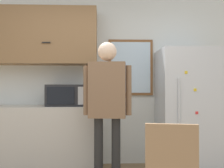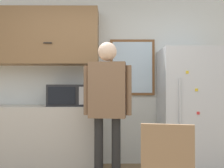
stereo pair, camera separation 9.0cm
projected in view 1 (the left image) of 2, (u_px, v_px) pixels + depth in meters
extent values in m
cube|color=silver|center=(97.00, 78.00, 3.97)|extent=(6.00, 0.06, 2.70)
cube|color=#BCB7AD|center=(20.00, 138.00, 3.61)|extent=(2.21, 0.56, 0.93)
cube|color=olive|center=(23.00, 36.00, 3.73)|extent=(2.21, 0.36, 0.84)
cube|color=black|center=(46.00, 43.00, 3.55)|extent=(0.12, 0.01, 0.01)
cube|color=#232326|center=(66.00, 95.00, 3.64)|extent=(0.54, 0.36, 0.31)
cube|color=black|center=(61.00, 96.00, 3.45)|extent=(0.38, 0.01, 0.24)
cube|color=#B2B2B2|center=(81.00, 96.00, 3.46)|extent=(0.08, 0.01, 0.25)
cylinder|color=black|center=(99.00, 151.00, 3.08)|extent=(0.11, 0.11, 0.83)
cylinder|color=black|center=(116.00, 151.00, 3.07)|extent=(0.11, 0.11, 0.83)
cube|color=brown|center=(107.00, 90.00, 3.09)|extent=(0.47, 0.27, 0.68)
sphere|color=beige|center=(107.00, 52.00, 3.09)|extent=(0.23, 0.23, 0.23)
cylinder|color=brown|center=(86.00, 90.00, 3.11)|extent=(0.07, 0.07, 0.61)
cylinder|color=brown|center=(129.00, 90.00, 3.06)|extent=(0.07, 0.07, 0.61)
cube|color=silver|center=(186.00, 110.00, 3.63)|extent=(0.78, 0.68, 1.75)
cylinder|color=silver|center=(179.00, 101.00, 3.26)|extent=(0.02, 0.02, 0.61)
cube|color=yellow|center=(186.00, 72.00, 3.29)|extent=(0.04, 0.01, 0.04)
cube|color=yellow|center=(195.00, 90.00, 3.29)|extent=(0.04, 0.01, 0.04)
cube|color=red|center=(197.00, 113.00, 3.29)|extent=(0.04, 0.01, 0.04)
cube|color=#997551|center=(172.00, 157.00, 1.87)|extent=(0.39, 0.11, 0.49)
cube|color=brown|center=(131.00, 67.00, 3.95)|extent=(0.70, 0.04, 0.88)
cube|color=silver|center=(131.00, 67.00, 3.93)|extent=(0.62, 0.01, 0.80)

